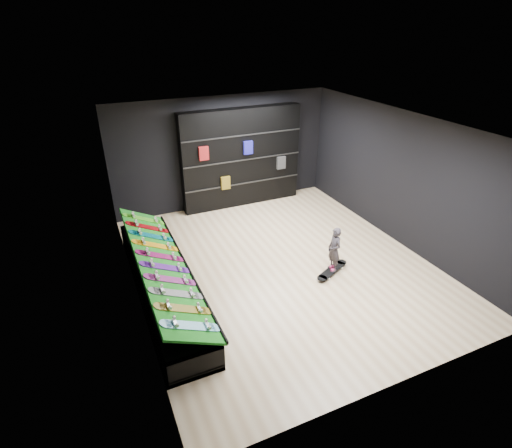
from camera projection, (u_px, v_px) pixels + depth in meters
name	position (u px, v px, depth m)	size (l,w,h in m)	color
floor	(281.00, 264.00, 8.64)	(6.00, 7.00, 0.01)	beige
ceiling	(286.00, 126.00, 7.25)	(6.00, 7.00, 0.01)	white
wall_back	(223.00, 152.00, 10.77)	(6.00, 0.02, 3.00)	black
wall_front	(409.00, 304.00, 5.11)	(6.00, 0.02, 3.00)	black
wall_left	(128.00, 231.00, 6.86)	(0.02, 7.00, 3.00)	black
wall_right	(401.00, 179.00, 9.03)	(0.02, 7.00, 3.00)	black
display_rack	(162.00, 284.00, 7.60)	(0.90, 4.50, 0.50)	black
turf_ramp	(162.00, 263.00, 7.40)	(1.00, 4.50, 0.04)	#0F6411
back_shelving	(241.00, 158.00, 10.87)	(3.35, 0.39, 2.68)	black
floor_skateboard	(332.00, 271.00, 8.33)	(0.98, 0.22, 0.09)	black
child	(333.00, 258.00, 8.17)	(0.22, 0.15, 0.58)	black
display_board_0	(191.00, 326.00, 5.86)	(0.98, 0.22, 0.09)	#0CB2E5
display_board_1	(183.00, 309.00, 6.20)	(0.98, 0.22, 0.09)	yellow
display_board_2	(177.00, 293.00, 6.54)	(0.98, 0.22, 0.09)	black
display_board_3	(171.00, 280.00, 6.88)	(0.98, 0.22, 0.09)	#2626BF
display_board_4	(165.00, 267.00, 7.23)	(0.98, 0.22, 0.09)	purple
display_board_5	(160.00, 256.00, 7.57)	(0.98, 0.22, 0.09)	#E5198C
display_board_6	(156.00, 245.00, 7.91)	(0.98, 0.22, 0.09)	orange
display_board_7	(152.00, 236.00, 8.25)	(0.98, 0.22, 0.09)	#0C8C99
display_board_8	(148.00, 227.00, 8.59)	(0.98, 0.22, 0.09)	red
display_board_9	(144.00, 219.00, 8.93)	(0.98, 0.22, 0.09)	green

